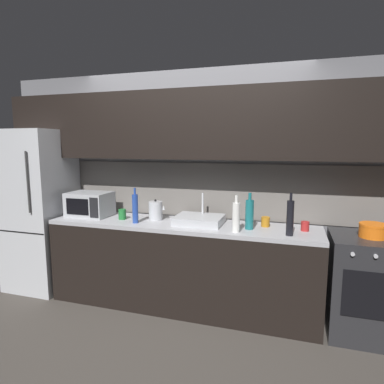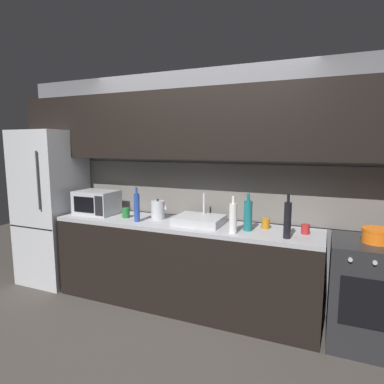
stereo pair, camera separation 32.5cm
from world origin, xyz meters
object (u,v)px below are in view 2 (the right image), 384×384
refrigerator (52,207)px  wine_bottle_dark (287,220)px  mug_red (305,229)px  wine_bottle_white (233,218)px  oven_range (367,293)px  wine_bottle_teal (248,215)px  mug_green (126,213)px  mug_amber (266,224)px  microwave (97,202)px  cooking_pot (377,235)px  kettle (158,210)px  wine_bottle_blue (137,207)px

refrigerator → wine_bottle_dark: 2.85m
mug_red → wine_bottle_white: bearing=-159.5°
oven_range → wine_bottle_dark: size_ratio=2.35×
wine_bottle_teal → mug_red: wine_bottle_teal is taller
wine_bottle_dark → mug_red: (0.14, 0.21, -0.12)m
oven_range → wine_bottle_dark: 0.91m
mug_green → refrigerator: bearing=178.8°
wine_bottle_white → mug_amber: 0.39m
microwave → mug_red: 2.30m
mug_green → mug_red: size_ratio=1.23×
wine_bottle_teal → cooking_pot: (1.06, 0.04, -0.09)m
mug_green → kettle: bearing=13.7°
mug_red → cooking_pot: 0.56m
mug_amber → cooking_pot: (0.93, -0.11, 0.01)m
refrigerator → wine_bottle_blue: 1.33m
microwave → mug_green: bearing=-5.6°
wine_bottle_teal → oven_range: bearing=2.0°
kettle → mug_red: size_ratio=2.51×
oven_range → cooking_pot: size_ratio=3.88×
oven_range → wine_bottle_dark: wine_bottle_dark is taller
microwave → kettle: size_ratio=2.07×
refrigerator → wine_bottle_teal: (2.47, -0.04, 0.11)m
oven_range → mug_red: size_ratio=10.14×
microwave → mug_amber: bearing=2.7°
kettle → mug_red: bearing=-0.4°
refrigerator → mug_amber: bearing=2.4°
refrigerator → wine_bottle_white: (2.37, -0.17, 0.11)m
microwave → wine_bottle_blue: bearing=-13.1°
refrigerator → wine_bottle_blue: bearing=-5.6°
wine_bottle_white → wine_bottle_dark: (0.47, 0.02, 0.02)m
wine_bottle_white → mug_red: (0.61, 0.23, -0.10)m
mug_red → cooking_pot: (0.56, -0.05, 0.02)m
wine_bottle_teal → cooking_pot: 1.07m
wine_bottle_teal → mug_green: size_ratio=3.20×
refrigerator → wine_bottle_blue: (1.32, -0.13, 0.12)m
microwave → wine_bottle_dark: 2.17m
wine_bottle_blue → mug_amber: 1.32m
refrigerator → kettle: bearing=2.5°
mug_green → mug_red: bearing=2.3°
microwave → wine_bottle_white: 1.70m
wine_bottle_teal → mug_amber: wine_bottle_teal is taller
mug_green → oven_range: bearing=0.5°
wine_bottle_dark → mug_red: 0.28m
mug_red → cooking_pot: cooking_pot is taller
wine_bottle_teal → refrigerator: bearing=179.1°
kettle → mug_green: bearing=-166.3°
wine_bottle_dark → mug_green: (-1.73, 0.13, -0.11)m
kettle → wine_bottle_white: size_ratio=0.65×
microwave → cooking_pot: size_ratio=1.98×
wine_bottle_blue → mug_amber: size_ratio=3.78×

